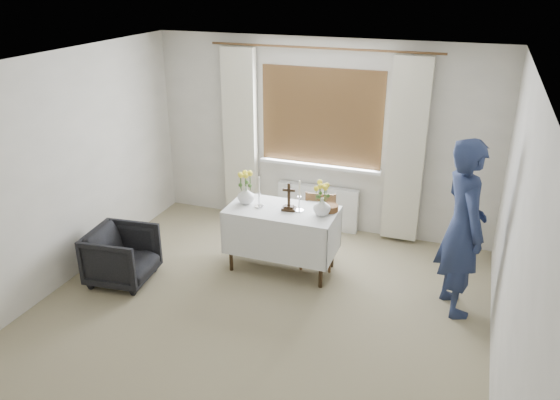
# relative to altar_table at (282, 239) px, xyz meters

# --- Properties ---
(ground) EXTENTS (5.00, 5.00, 0.00)m
(ground) POSITION_rel_altar_table_xyz_m (0.07, -1.21, -0.38)
(ground) COLOR gray
(ground) RESTS_ON ground
(altar_table) EXTENTS (1.24, 0.64, 0.76)m
(altar_table) POSITION_rel_altar_table_xyz_m (0.00, 0.00, 0.00)
(altar_table) COLOR silver
(altar_table) RESTS_ON ground
(wooden_chair) EXTENTS (0.44, 0.44, 0.85)m
(wooden_chair) POSITION_rel_altar_table_xyz_m (0.36, 0.25, 0.04)
(wooden_chair) COLOR brown
(wooden_chair) RESTS_ON ground
(armchair) EXTENTS (0.75, 0.73, 0.62)m
(armchair) POSITION_rel_altar_table_xyz_m (-1.59, -0.85, -0.07)
(armchair) COLOR black
(armchair) RESTS_ON ground
(person) EXTENTS (0.67, 0.79, 1.83)m
(person) POSITION_rel_altar_table_xyz_m (1.94, -0.14, 0.53)
(person) COLOR navy
(person) RESTS_ON ground
(radiator) EXTENTS (1.10, 0.10, 0.60)m
(radiator) POSITION_rel_altar_table_xyz_m (0.07, 1.21, -0.08)
(radiator) COLOR silver
(radiator) RESTS_ON ground
(wooden_cross) EXTENTS (0.16, 0.12, 0.32)m
(wooden_cross) POSITION_rel_altar_table_xyz_m (0.08, 0.00, 0.54)
(wooden_cross) COLOR black
(wooden_cross) RESTS_ON altar_table
(candlestick_left) EXTENTS (0.11, 0.11, 0.36)m
(candlestick_left) POSITION_rel_altar_table_xyz_m (-0.26, -0.03, 0.56)
(candlestick_left) COLOR silver
(candlestick_left) RESTS_ON altar_table
(candlestick_right) EXTENTS (0.12, 0.12, 0.36)m
(candlestick_right) POSITION_rel_altar_table_xyz_m (0.20, 0.02, 0.56)
(candlestick_right) COLOR silver
(candlestick_right) RESTS_ON altar_table
(flower_vase_left) EXTENTS (0.25, 0.25, 0.20)m
(flower_vase_left) POSITION_rel_altar_table_xyz_m (-0.45, 0.02, 0.48)
(flower_vase_left) COLOR silver
(flower_vase_left) RESTS_ON altar_table
(flower_vase_right) EXTENTS (0.21, 0.21, 0.20)m
(flower_vase_right) POSITION_rel_altar_table_xyz_m (0.46, 0.01, 0.48)
(flower_vase_right) COLOR silver
(flower_vase_right) RESTS_ON altar_table
(wicker_basket) EXTENTS (0.22, 0.22, 0.07)m
(wicker_basket) POSITION_rel_altar_table_xyz_m (0.52, 0.14, 0.42)
(wicker_basket) COLOR brown
(wicker_basket) RESTS_ON altar_table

